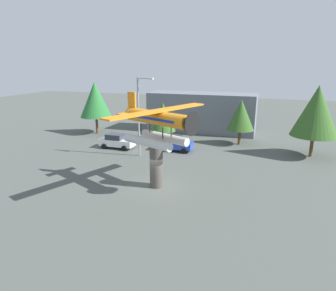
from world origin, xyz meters
TOP-DOWN VIEW (x-y plane):
  - ground_plane at (0.00, 0.00)m, footprint 140.00×140.00m
  - display_pedestal at (0.00, 0.00)m, footprint 1.10×1.10m
  - floatplane_monument at (0.12, -0.05)m, footprint 7.18×10.01m
  - car_near_white at (-8.78, 9.36)m, footprint 4.20×2.02m
  - car_mid_blue at (-1.79, 10.60)m, footprint 4.20×2.02m
  - streetlight_primary at (-4.68, 7.36)m, footprint 1.84×0.28m
  - storefront_building at (-1.11, 22.00)m, footprint 15.83×5.32m
  - tree_west at (-15.35, 15.50)m, footprint 4.48×4.48m
  - tree_east at (-4.26, 13.45)m, footprint 3.27×3.27m
  - tree_center_back at (5.20, 15.95)m, footprint 3.41×3.41m
  - tree_far_east at (13.26, 13.35)m, footprint 4.94×4.94m

SIDE VIEW (x-z plane):
  - ground_plane at x=0.00m, z-range 0.00..0.00m
  - car_near_white at x=-8.78m, z-range 0.00..1.76m
  - car_mid_blue at x=-1.79m, z-range 0.00..1.76m
  - display_pedestal at x=0.00m, z-range 0.00..3.72m
  - storefront_building at x=-1.11m, z-range 0.00..5.76m
  - tree_east at x=-4.26m, z-range 0.79..6.03m
  - tree_center_back at x=5.20m, z-range 0.93..6.63m
  - tree_west at x=-15.35m, z-range 1.23..8.69m
  - streetlight_primary at x=-4.68m, z-range 0.65..9.28m
  - tree_far_east at x=13.26m, z-range 1.17..9.00m
  - floatplane_monument at x=0.12m, z-range 3.39..7.39m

